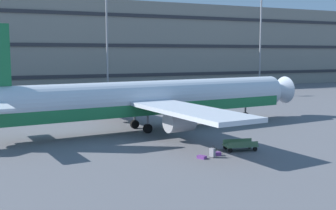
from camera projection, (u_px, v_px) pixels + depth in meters
The scene contains 11 objects.
ground_plane at pixel (187, 125), 45.22m from camera, with size 600.00×600.00×0.00m, color #5B5B60.
terminal_structure at pixel (80, 46), 91.85m from camera, with size 164.16×16.26×18.77m.
airliner at pixel (149, 100), 42.13m from camera, with size 38.08×30.93×10.19m.
light_mast_left at pixel (107, 15), 77.75m from camera, with size 1.80×0.50×26.01m.
light_mast_center_left at pixel (261, 22), 91.81m from camera, with size 1.80×0.50×25.76m.
suitcase_purple at pixel (212, 152), 31.22m from camera, with size 0.36×0.48×0.89m.
suitcase_scuffed at pixel (216, 154), 31.85m from camera, with size 0.76×0.53×0.27m.
suitcase_teal at pixel (202, 157), 30.93m from camera, with size 0.69×0.78×0.22m.
backpack_small at pixel (230, 150), 32.86m from camera, with size 0.36×0.38×0.52m.
backpack_black at pixel (214, 151), 32.60m from camera, with size 0.44×0.40×0.47m.
baggage_cart at pixel (240, 145), 33.50m from camera, with size 3.37×1.78×0.82m.
Camera 1 is at (-20.00, -39.93, 7.74)m, focal length 44.74 mm.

